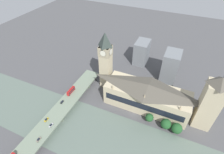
% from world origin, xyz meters
% --- Properties ---
extents(ground_plane, '(600.00, 600.00, 0.00)m').
position_xyz_m(ground_plane, '(0.00, 0.00, 0.00)').
color(ground_plane, '#4C4C4F').
extents(river_water, '(55.31, 360.00, 0.30)m').
position_xyz_m(river_water, '(-33.66, 0.00, 0.15)').
color(river_water, slate).
rests_on(river_water, ground_plane).
extents(parliament_hall, '(27.66, 80.62, 28.56)m').
position_xyz_m(parliament_hall, '(16.59, -8.00, 14.20)').
color(parliament_hall, '#C1B28E').
rests_on(parliament_hall, ground_plane).
extents(clock_tower, '(12.19, 12.19, 65.10)m').
position_xyz_m(clock_tower, '(29.21, 41.80, 34.84)').
color(clock_tower, '#C1B28E').
rests_on(clock_tower, ground_plane).
extents(victoria_tower, '(15.09, 15.09, 58.78)m').
position_xyz_m(victoria_tower, '(16.65, -59.86, 27.39)').
color(victoria_tower, '#C1B28E').
rests_on(victoria_tower, ground_plane).
extents(road_bridge, '(142.63, 16.86, 6.12)m').
position_xyz_m(road_bridge, '(-33.66, 63.73, 4.97)').
color(road_bridge, '#5D6A59').
rests_on(road_bridge, ground_plane).
extents(double_decker_bus_rear, '(11.90, 2.55, 4.67)m').
position_xyz_m(double_decker_bus_rear, '(-3.29, 67.25, 8.71)').
color(double_decker_bus_rear, red).
rests_on(double_decker_bus_rear, road_bridge).
extents(car_northbound_mid, '(4.58, 1.77, 1.43)m').
position_xyz_m(car_northbound_mid, '(-44.88, 59.83, 6.84)').
color(car_northbound_mid, silver).
rests_on(car_northbound_mid, road_bridge).
extents(car_northbound_tail, '(4.70, 1.79, 1.28)m').
position_xyz_m(car_northbound_tail, '(-59.88, 60.18, 6.77)').
color(car_northbound_tail, slate).
rests_on(car_northbound_tail, road_bridge).
extents(car_southbound_lead, '(4.35, 1.88, 1.33)m').
position_xyz_m(car_southbound_lead, '(-18.69, 67.55, 6.79)').
color(car_southbound_lead, black).
rests_on(car_southbound_lead, road_bridge).
extents(car_southbound_mid, '(4.64, 1.88, 1.34)m').
position_xyz_m(car_southbound_mid, '(-41.83, 67.50, 6.80)').
color(car_southbound_mid, gold).
rests_on(car_southbound_mid, road_bridge).
extents(city_block_west, '(24.55, 16.36, 30.53)m').
position_xyz_m(city_block_west, '(89.43, 19.04, 15.27)').
color(city_block_west, slate).
rests_on(city_block_west, ground_plane).
extents(city_block_center, '(24.40, 17.40, 35.46)m').
position_xyz_m(city_block_center, '(70.06, -20.67, 17.73)').
color(city_block_center, slate).
rests_on(city_block_center, ground_plane).
extents(tree_embankment_near, '(7.55, 7.55, 9.90)m').
position_xyz_m(tree_embankment_near, '(-1.37, -16.41, 6.11)').
color(tree_embankment_near, brown).
rests_on(tree_embankment_near, ground_plane).
extents(tree_embankment_mid, '(9.33, 9.33, 11.14)m').
position_xyz_m(tree_embankment_mid, '(-3.18, -40.86, 6.47)').
color(tree_embankment_mid, brown).
rests_on(tree_embankment_mid, ground_plane).
extents(tree_embankment_far, '(9.15, 9.15, 11.30)m').
position_xyz_m(tree_embankment_far, '(-2.60, -31.52, 6.71)').
color(tree_embankment_far, brown).
rests_on(tree_embankment_far, ground_plane).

